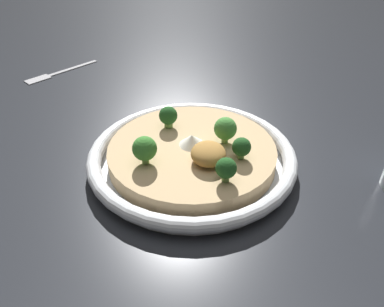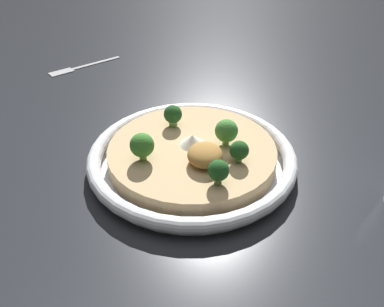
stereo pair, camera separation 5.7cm
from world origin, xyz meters
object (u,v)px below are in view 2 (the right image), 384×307
broccoli_front (239,151)px  broccoli_front_left (218,171)px  broccoli_back (142,146)px  broccoli_back_right (173,115)px  fork_utensil (78,67)px  broccoli_front_right (226,131)px  risotto_bowl (192,155)px

broccoli_front → broccoli_front_left: bearing=151.9°
broccoli_back → broccoli_front_left: bearing=-111.4°
broccoli_back_right → fork_utensil: bearing=42.5°
broccoli_front → broccoli_back_right: broccoli_back_right is taller
broccoli_front → broccoli_front_right: (0.04, 0.02, 0.01)m
risotto_bowl → fork_utensil: (0.35, 0.31, -0.01)m
risotto_bowl → broccoli_back_right: size_ratio=8.87×
broccoli_back_right → broccoli_back: 0.10m
broccoli_front_left → broccoli_front_right: bearing=-4.9°
broccoli_front → broccoli_back: bearing=93.4°
broccoli_back → fork_utensil: (0.39, 0.24, -0.05)m
broccoli_front → broccoli_back: (-0.01, 0.13, 0.01)m
risotto_bowl → broccoli_front_right: 0.06m
broccoli_back_right → fork_utensil: (0.29, 0.27, -0.05)m
risotto_bowl → fork_utensil: bearing=41.0°
broccoli_front → fork_utensil: 0.54m
risotto_bowl → broccoli_back_right: broccoli_back_right is taller
broccoli_front_left → broccoli_back_right: bearing=29.4°
broccoli_front → broccoli_back_right: size_ratio=0.92×
broccoli_back_right → broccoli_front_right: (-0.05, -0.09, 0.00)m
broccoli_front → broccoli_back: 0.14m
broccoli_back_right → broccoli_front_left: bearing=-150.6°
fork_utensil → broccoli_front: bearing=89.7°
broccoli_front_left → broccoli_front_right: broccoli_front_right is taller
broccoli_front_right → fork_utensil: broccoli_front_right is taller
risotto_bowl → fork_utensil: size_ratio=2.24×
broccoli_front_right → risotto_bowl: bearing=102.1°
risotto_bowl → broccoli_front_left: (-0.08, -0.04, 0.04)m
broccoli_front → broccoli_front_left: (-0.05, 0.03, 0.00)m
broccoli_front → broccoli_front_left: broccoli_front_left is taller
broccoli_front_right → broccoli_back: bearing=113.2°
broccoli_front_right → fork_utensil: size_ratio=0.29×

